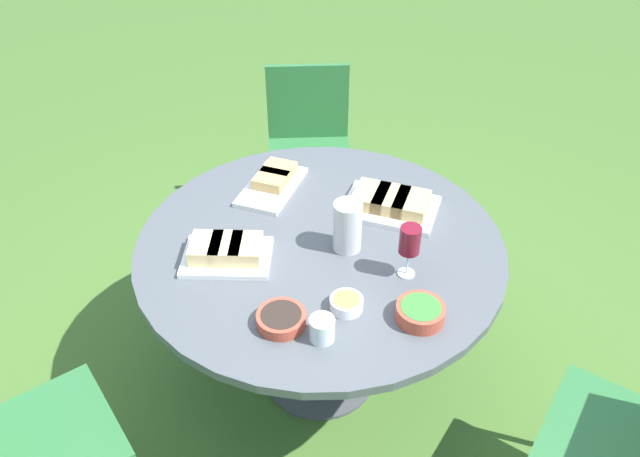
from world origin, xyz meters
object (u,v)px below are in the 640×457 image
(dining_table, at_px, (320,262))
(chair_near_right, at_px, (309,138))
(chair_far_back, at_px, (13,441))
(wine_glass, at_px, (410,242))
(water_pitcher, at_px, (347,226))

(dining_table, bearing_deg, chair_near_right, -48.94)
(dining_table, height_order, chair_far_back, chair_far_back)
(dining_table, relative_size, chair_near_right, 1.53)
(chair_near_right, relative_size, wine_glass, 4.40)
(chair_near_right, distance_m, water_pitcher, 1.26)
(dining_table, xyz_separation_m, wine_glass, (-0.34, -0.04, 0.24))
(water_pitcher, relative_size, wine_glass, 0.96)
(dining_table, bearing_deg, water_pitcher, -161.14)
(chair_far_back, distance_m, water_pitcher, 1.26)
(chair_far_back, xyz_separation_m, wine_glass, (-0.66, -1.16, 0.38))
(chair_far_back, bearing_deg, wine_glass, -119.90)
(wine_glass, bearing_deg, dining_table, 7.15)
(water_pitcher, bearing_deg, chair_near_right, -44.46)
(dining_table, xyz_separation_m, water_pitcher, (-0.10, -0.03, 0.20))
(dining_table, relative_size, wine_glass, 6.73)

